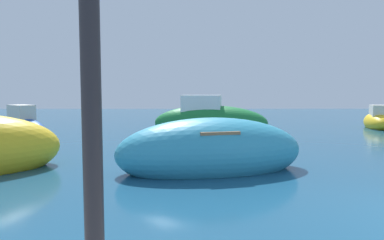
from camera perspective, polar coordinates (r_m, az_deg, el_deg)
moored_boat_0 at (r=18.93m, az=2.90°, el=-0.22°), size 6.41×2.98×2.48m
moored_boat_3 at (r=9.85m, az=3.17°, el=-5.23°), size 5.71×3.30×1.94m
moored_boat_5 at (r=24.26m, az=28.04°, el=-0.18°), size 2.25×3.68×1.70m
moored_boat_6 at (r=19.43m, az=-25.81°, el=-1.05°), size 3.59×3.39×1.83m
quayside_lamp_post at (r=2.21m, az=-16.48°, el=17.06°), size 0.28×0.28×3.56m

